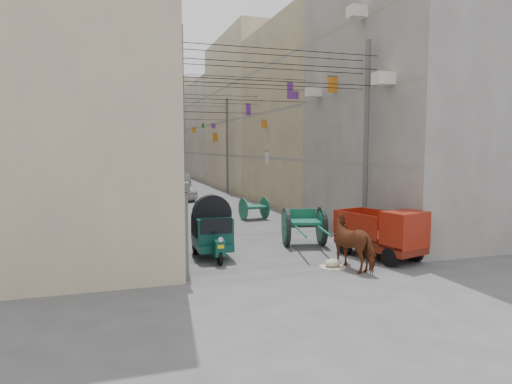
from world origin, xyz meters
name	(u,v)px	position (x,y,z in m)	size (l,w,h in m)	color
ground	(365,303)	(0.00, 0.00, 0.00)	(140.00, 140.00, 0.00)	#49494B
building_row_left	(84,119)	(-8.00, 34.13, 6.46)	(8.00, 62.00, 14.00)	#BCAF8E
building_row_right	(255,122)	(8.00, 34.13, 6.46)	(8.00, 62.00, 14.00)	#9A9690
end_cap_building	(147,131)	(0.00, 66.00, 6.50)	(22.00, 10.00, 13.00)	tan
shutters_left	(160,203)	(-3.92, 10.38, 1.49)	(0.18, 14.40, 2.88)	#4E4F54
signboards	(199,154)	(-0.01, 21.66, 3.43)	(8.22, 40.52, 5.67)	#692A9A
ac_units	(348,63)	(3.65, 7.67, 7.43)	(0.70, 6.55, 3.35)	silver
utility_poles	(214,146)	(0.00, 17.00, 4.00)	(7.40, 22.20, 8.00)	#4E4F51
overhead_cables	(224,94)	(0.00, 14.40, 6.77)	(7.40, 22.52, 1.12)	black
auto_rickshaw	(212,229)	(-2.58, 5.96, 1.00)	(1.40, 2.42, 1.70)	black
tonga_cart	(304,226)	(1.30, 6.69, 0.80)	(2.00, 3.61, 1.54)	black
mini_truck	(387,236)	(3.08, 3.65, 0.85)	(2.18, 3.43, 1.78)	black
second_cart	(254,208)	(1.42, 13.64, 0.63)	(1.47, 1.34, 1.19)	#155C45
feed_sack	(333,263)	(0.86, 3.38, 0.14)	(0.55, 0.44, 0.27)	beige
horse	(356,242)	(1.47, 3.00, 0.86)	(0.92, 2.03, 1.71)	#5B2B15
distant_car_white	(181,192)	(-1.00, 23.78, 0.60)	(1.42, 3.54, 1.20)	silver
distant_car_grey	(183,180)	(0.98, 35.80, 0.67)	(1.41, 4.06, 1.34)	#555A57
distant_car_green	(168,179)	(-0.23, 37.73, 0.65)	(1.82, 4.49, 1.30)	#1D5635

